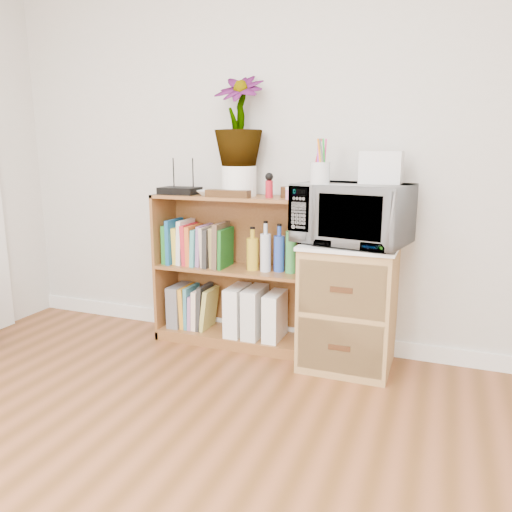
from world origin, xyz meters
The scene contains 21 objects.
skirting_board centered at (0.00, 2.24, 0.05)m, with size 4.00×0.02×0.10m, color white.
bookshelf centered at (-0.35, 2.10, 0.47)m, with size 1.00×0.30×0.95m, color brown.
wicker_unit centered at (0.40, 2.02, 0.35)m, with size 0.50×0.45×0.70m, color #9E7542.
microwave centered at (0.40, 2.02, 0.88)m, with size 0.59×0.40×0.33m, color silver.
pen_cup centered at (0.24, 1.90, 1.11)m, with size 0.11×0.11×0.12m, color silver.
small_appliance centered at (0.54, 2.07, 1.13)m, with size 0.22×0.18×0.17m, color silver.
router centered at (-0.70, 2.08, 0.97)m, with size 0.24×0.16×0.04m, color black.
white_bowl centered at (-0.50, 2.07, 0.97)m, with size 0.13×0.13×0.03m, color silver.
plant_pot centered at (-0.31, 2.12, 1.04)m, with size 0.21×0.21×0.18m, color white.
potted_plant centered at (-0.31, 2.12, 1.39)m, with size 0.30×0.30×0.53m, color #2C6D2B.
trinket_box centered at (-0.33, 2.00, 0.97)m, with size 0.27×0.07×0.04m, color #331F0E.
kokeshi_doll centered at (-0.10, 2.06, 1.00)m, with size 0.04×0.04×0.10m, color maroon.
wooden_bowl centered at (0.01, 2.11, 0.98)m, with size 0.11×0.11×0.06m, color #36200E.
paint_jars centered at (0.07, 2.01, 0.98)m, with size 0.11×0.04×0.06m, color pink.
file_box centered at (-0.75, 2.10, 0.21)m, with size 0.08×0.22×0.27m, color slate.
magazine_holder_left centered at (-0.32, 2.09, 0.23)m, with size 0.10×0.25×0.31m, color white.
magazine_holder_mid centered at (-0.20, 2.09, 0.23)m, with size 0.10×0.25×0.31m, color silver.
magazine_holder_right centered at (-0.06, 2.09, 0.22)m, with size 0.09×0.24×0.29m, color white.
cookbooks centered at (-0.60, 2.10, 0.63)m, with size 0.43×0.20×0.29m.
liquor_bottles centered at (-0.09, 2.10, 0.64)m, with size 0.31×0.07×0.32m.
lower_books centered at (-0.60, 2.10, 0.20)m, with size 0.21×0.19×0.29m.
Camera 1 is at (0.89, -0.69, 1.23)m, focal length 35.00 mm.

